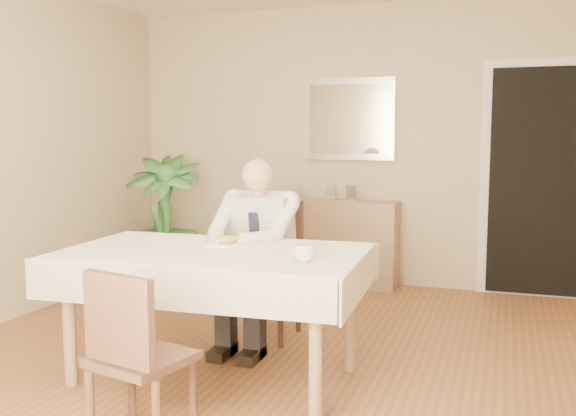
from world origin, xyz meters
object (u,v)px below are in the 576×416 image
(dining_table, at_px, (214,265))
(chair_far, at_px, (268,259))
(coffee_mug, at_px, (305,253))
(potted_palm, at_px, (163,220))
(chair_near, at_px, (133,351))
(seated_man, at_px, (252,244))
(sideboard, at_px, (344,243))

(dining_table, bearing_deg, chair_far, 87.36)
(coffee_mug, bearing_deg, potted_palm, 134.13)
(chair_far, distance_m, potted_palm, 1.81)
(chair_far, relative_size, coffee_mug, 8.26)
(chair_near, xyz_separation_m, seated_man, (-0.03, 1.50, 0.23))
(seated_man, bearing_deg, coffee_mug, -51.23)
(chair_far, height_order, seated_man, seated_man)
(seated_man, bearing_deg, potted_palm, 136.68)
(seated_man, relative_size, sideboard, 1.25)
(dining_table, height_order, potted_palm, potted_palm)
(chair_near, bearing_deg, coffee_mug, 67.41)
(sideboard, bearing_deg, chair_near, -91.24)
(chair_near, relative_size, seated_man, 0.66)
(chair_near, distance_m, coffee_mug, 1.00)
(chair_near, height_order, coffee_mug, coffee_mug)
(chair_far, xyz_separation_m, sideboard, (0.16, 1.59, -0.14))
(chair_near, distance_m, seated_man, 1.51)
(dining_table, relative_size, coffee_mug, 15.38)
(dining_table, bearing_deg, chair_near, -90.61)
(coffee_mug, height_order, sideboard, coffee_mug)
(chair_near, bearing_deg, dining_table, 106.04)
(chair_far, bearing_deg, chair_near, -84.65)
(chair_far, distance_m, chair_near, 1.79)
(coffee_mug, bearing_deg, dining_table, 166.18)
(chair_near, height_order, sideboard, chair_near)
(potted_palm, bearing_deg, chair_near, -62.64)
(potted_palm, bearing_deg, dining_table, -53.52)
(chair_near, relative_size, potted_palm, 0.68)
(chair_near, xyz_separation_m, potted_palm, (-1.48, 2.86, 0.15))
(dining_table, bearing_deg, sideboard, 83.71)
(chair_far, height_order, sideboard, chair_far)
(coffee_mug, height_order, potted_palm, potted_palm)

